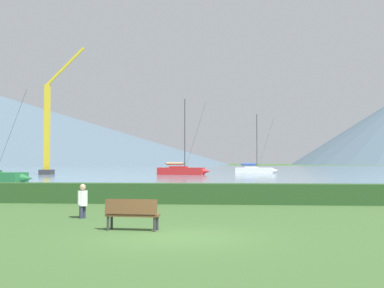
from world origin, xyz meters
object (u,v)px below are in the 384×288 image
at_px(sailboat_slip_1, 254,170).
at_px(person_seated_viewer, 83,199).
at_px(dock_crane, 48,133).
at_px(sailboat_slip_0, 182,170).
at_px(park_bench_near_path, 132,213).

bearing_deg(sailboat_slip_1, person_seated_viewer, -94.60).
distance_m(sailboat_slip_1, dock_crane, 36.11).
xyz_separation_m(sailboat_slip_0, sailboat_slip_1, (11.96, 10.60, -0.08)).
xyz_separation_m(person_seated_viewer, dock_crane, (-24.88, 61.19, 6.14)).
xyz_separation_m(sailboat_slip_0, person_seated_viewer, (2.96, -61.44, -0.03)).
distance_m(sailboat_slip_0, park_bench_near_path, 64.76).
bearing_deg(dock_crane, person_seated_viewer, -67.87).
xyz_separation_m(sailboat_slip_0, park_bench_near_path, (5.44, -64.53, -0.19)).
height_order(sailboat_slip_1, person_seated_viewer, sailboat_slip_1).
distance_m(sailboat_slip_0, sailboat_slip_1, 15.98).
xyz_separation_m(sailboat_slip_0, dock_crane, (-21.92, -0.25, 6.11)).
xyz_separation_m(park_bench_near_path, dock_crane, (-27.36, 64.28, 6.30)).
xyz_separation_m(sailboat_slip_1, person_seated_viewer, (-9.00, -72.04, 0.04)).
relative_size(sailboat_slip_0, sailboat_slip_1, 1.14).
bearing_deg(dock_crane, park_bench_near_path, -66.94).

